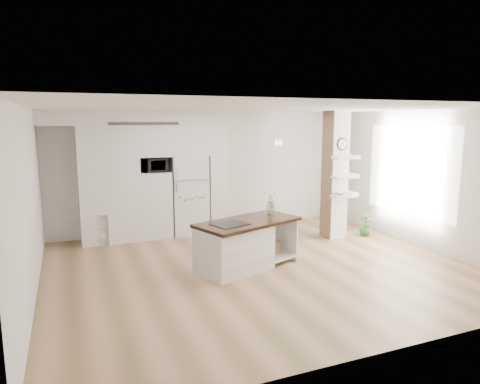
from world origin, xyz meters
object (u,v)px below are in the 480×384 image
at_px(kitchen_island, 239,244).
at_px(bookshelf, 99,231).
at_px(refrigerator, 188,195).
at_px(floor_plant_a, 331,224).

xyz_separation_m(kitchen_island, bookshelf, (-2.10, 2.42, -0.14)).
relative_size(refrigerator, kitchen_island, 0.88).
bearing_deg(kitchen_island, refrigerator, 74.13).
bearing_deg(bookshelf, floor_plant_a, 4.12).
bearing_deg(floor_plant_a, bookshelf, 165.25).
xyz_separation_m(refrigerator, kitchen_island, (0.17, -2.62, -0.44)).
distance_m(refrigerator, bookshelf, 2.03).
distance_m(refrigerator, kitchen_island, 2.66).
relative_size(refrigerator, bookshelf, 2.68).
xyz_separation_m(refrigerator, bookshelf, (-1.94, -0.19, -0.59)).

